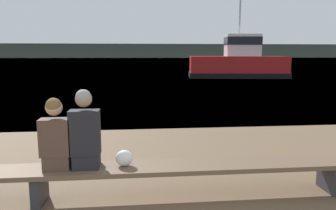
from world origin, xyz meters
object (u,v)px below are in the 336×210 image
bench_main (39,175)px  person_right (85,133)px  tugboat_red (238,64)px  shopping_bag (124,158)px  person_left (56,137)px

bench_main → person_right: person_right is taller
tugboat_red → shopping_bag: bearing=166.2°
person_right → tugboat_red: tugboat_red is taller
bench_main → person_left: size_ratio=9.18×
bench_main → shopping_bag: shopping_bag is taller
person_left → person_right: 0.37m
tugboat_red → bench_main: bearing=163.8°
shopping_bag → tugboat_red: (8.78, 22.57, 0.55)m
shopping_bag → tugboat_red: 24.23m
person_left → person_right: person_right is taller
person_right → tugboat_red: bearing=67.7°
bench_main → person_right: (0.62, -0.00, 0.55)m
bench_main → tugboat_red: size_ratio=1.03×
bench_main → person_left: (0.24, -0.00, 0.50)m
person_left → bench_main: bearing=179.5°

